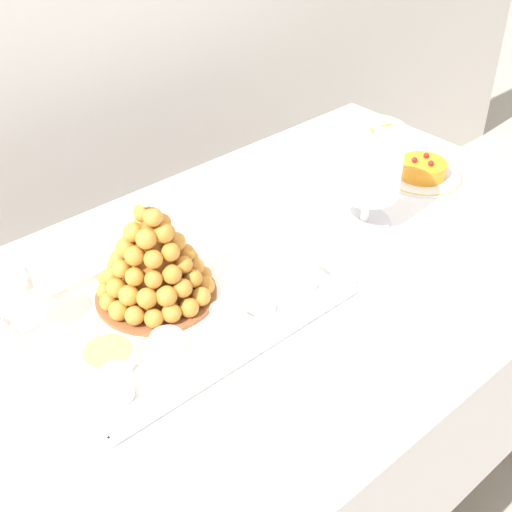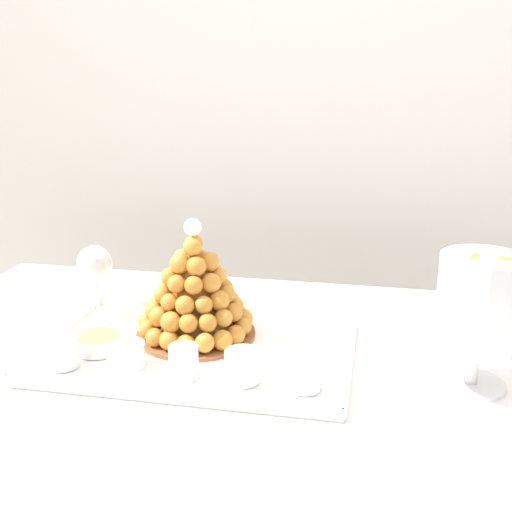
% 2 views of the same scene
% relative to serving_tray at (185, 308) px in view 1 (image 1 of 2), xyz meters
% --- Properties ---
extents(ground_plane, '(12.00, 12.00, 0.00)m').
position_rel_serving_tray_xyz_m(ground_plane, '(0.17, -0.03, -0.79)').
color(ground_plane, '#B2A899').
extents(buffet_table, '(1.58, 0.92, 0.79)m').
position_rel_serving_tray_xyz_m(buffet_table, '(0.17, -0.03, -0.12)').
color(buffet_table, brown).
rests_on(buffet_table, ground_plane).
extents(serving_tray, '(0.57, 0.38, 0.02)m').
position_rel_serving_tray_xyz_m(serving_tray, '(0.00, 0.00, 0.00)').
color(serving_tray, white).
rests_on(serving_tray, buffet_table).
extents(croquembouche, '(0.23, 0.23, 0.24)m').
position_rel_serving_tray_xyz_m(croquembouche, '(-0.02, 0.06, 0.09)').
color(croquembouche, brown).
rests_on(croquembouche, serving_tray).
extents(dessert_cup_left, '(0.05, 0.05, 0.05)m').
position_rel_serving_tray_xyz_m(dessert_cup_left, '(-0.22, -0.11, 0.03)').
color(dessert_cup_left, silver).
rests_on(dessert_cup_left, serving_tray).
extents(dessert_cup_mid_left, '(0.06, 0.06, 0.05)m').
position_rel_serving_tray_xyz_m(dessert_cup_mid_left, '(-0.10, -0.09, 0.02)').
color(dessert_cup_mid_left, silver).
rests_on(dessert_cup_mid_left, serving_tray).
extents(dessert_cup_centre, '(0.05, 0.05, 0.06)m').
position_rel_serving_tray_xyz_m(dessert_cup_centre, '(0.01, -0.11, 0.03)').
color(dessert_cup_centre, silver).
rests_on(dessert_cup_centre, serving_tray).
extents(dessert_cup_mid_right, '(0.06, 0.06, 0.05)m').
position_rel_serving_tray_xyz_m(dessert_cup_mid_right, '(0.11, -0.10, 0.03)').
color(dessert_cup_mid_right, silver).
rests_on(dessert_cup_mid_right, serving_tray).
extents(dessert_cup_right, '(0.06, 0.06, 0.06)m').
position_rel_serving_tray_xyz_m(dessert_cup_right, '(0.21, -0.10, 0.03)').
color(dessert_cup_right, silver).
rests_on(dessert_cup_right, serving_tray).
extents(creme_brulee_ramekin, '(0.09, 0.09, 0.03)m').
position_rel_serving_tray_xyz_m(creme_brulee_ramekin, '(-0.19, -0.03, 0.02)').
color(creme_brulee_ramekin, white).
rests_on(creme_brulee_ramekin, serving_tray).
extents(macaron_goblet, '(0.14, 0.14, 0.25)m').
position_rel_serving_tray_xyz_m(macaron_goblet, '(0.49, -0.03, 0.14)').
color(macaron_goblet, white).
rests_on(macaron_goblet, buffet_table).
extents(fruit_tart_plate, '(0.21, 0.21, 0.06)m').
position_rel_serving_tray_xyz_m(fruit_tart_plate, '(0.75, 0.01, 0.01)').
color(fruit_tart_plate, white).
rests_on(fruit_tart_plate, buffet_table).
extents(wine_glass, '(0.07, 0.07, 0.16)m').
position_rel_serving_tray_xyz_m(wine_glass, '(-0.26, 0.13, 0.11)').
color(wine_glass, silver).
rests_on(wine_glass, buffet_table).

